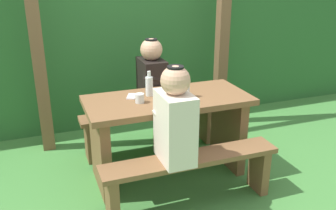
{
  "coord_description": "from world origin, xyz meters",
  "views": [
    {
      "loc": [
        -1.03,
        -2.77,
        1.78
      ],
      "look_at": [
        0.0,
        0.0,
        0.67
      ],
      "focal_mm": 39.62,
      "sensor_mm": 36.0,
      "label": 1
    }
  ],
  "objects": [
    {
      "name": "ground_plane",
      "position": [
        0.0,
        0.0,
        0.0
      ],
      "size": [
        12.0,
        12.0,
        0.0
      ],
      "primitive_type": "plane",
      "color": "#40813A"
    },
    {
      "name": "hedge_backdrop",
      "position": [
        0.0,
        1.73,
        0.85
      ],
      "size": [
        6.4,
        0.96,
        1.7
      ],
      "primitive_type": "cube",
      "color": "#2A642D",
      "rests_on": "ground_plane"
    },
    {
      "name": "pergola_post_left",
      "position": [
        -0.99,
        0.91,
        1.15
      ],
      "size": [
        0.12,
        0.12,
        2.3
      ],
      "primitive_type": "cube",
      "color": "brown",
      "rests_on": "ground_plane"
    },
    {
      "name": "pergola_post_right",
      "position": [
        0.99,
        0.91,
        1.15
      ],
      "size": [
        0.12,
        0.12,
        2.3
      ],
      "primitive_type": "cube",
      "color": "brown",
      "rests_on": "ground_plane"
    },
    {
      "name": "picnic_table",
      "position": [
        0.0,
        0.0,
        0.5
      ],
      "size": [
        1.4,
        0.64,
        0.74
      ],
      "color": "brown",
      "rests_on": "ground_plane"
    },
    {
      "name": "bench_near",
      "position": [
        0.0,
        -0.51,
        0.31
      ],
      "size": [
        1.4,
        0.24,
        0.43
      ],
      "color": "brown",
      "rests_on": "ground_plane"
    },
    {
      "name": "bench_far",
      "position": [
        0.0,
        0.51,
        0.31
      ],
      "size": [
        1.4,
        0.24,
        0.43
      ],
      "color": "brown",
      "rests_on": "ground_plane"
    },
    {
      "name": "person_white_shirt",
      "position": [
        -0.13,
        -0.5,
        0.76
      ],
      "size": [
        0.25,
        0.35,
        0.72
      ],
      "color": "silver",
      "rests_on": "bench_near"
    },
    {
      "name": "person_black_coat",
      "position": [
        0.02,
        0.5,
        0.76
      ],
      "size": [
        0.25,
        0.35,
        0.72
      ],
      "color": "black",
      "rests_on": "bench_far"
    },
    {
      "name": "drinking_glass",
      "position": [
        -0.26,
        -0.04,
        0.77
      ],
      "size": [
        0.08,
        0.08,
        0.08
      ],
      "primitive_type": "cylinder",
      "color": "silver",
      "rests_on": "picnic_table"
    },
    {
      "name": "bottle_left",
      "position": [
        -0.13,
        0.1,
        0.82
      ],
      "size": [
        0.06,
        0.06,
        0.22
      ],
      "color": "silver",
      "rests_on": "picnic_table"
    },
    {
      "name": "bottle_right",
      "position": [
        0.15,
        -0.04,
        0.82
      ],
      "size": [
        0.07,
        0.07,
        0.21
      ],
      "color": "silver",
      "rests_on": "picnic_table"
    },
    {
      "name": "cell_phone",
      "position": [
        -0.29,
        0.12,
        0.74
      ],
      "size": [
        0.12,
        0.16,
        0.01
      ],
      "primitive_type": "cube",
      "rotation": [
        0.0,
        0.0,
        -0.41
      ],
      "color": "silver",
      "rests_on": "picnic_table"
    }
  ]
}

